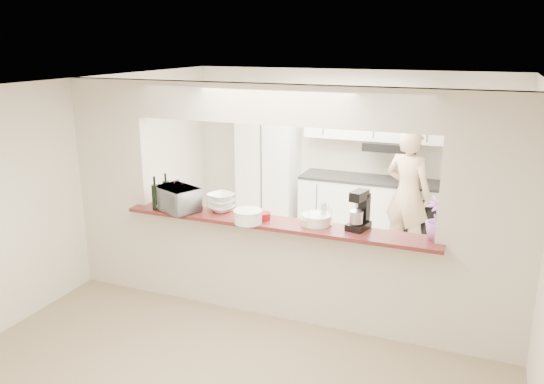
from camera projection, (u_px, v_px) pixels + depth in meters
The scene contains 19 objects.
floor at pixel (277, 313), 5.86m from camera, with size 6.00×6.00×0.00m, color #9B8B69.
tile_overlay at pixel (318, 261), 7.24m from camera, with size 5.00×2.90×0.01m, color #BDB7AA.
partition at pixel (277, 184), 5.45m from camera, with size 5.00×0.15×2.50m.
bar_counter at pixel (277, 266), 5.70m from camera, with size 3.40×0.38×1.09m.
kitchen_cabinets at pixel (331, 172), 8.09m from camera, with size 3.15×0.62×2.25m.
refrigerator at pixel (487, 196), 7.26m from camera, with size 0.75×0.70×1.70m, color #BCBCC2.
flower_left at pixel (173, 191), 6.02m from camera, with size 0.31×0.27×0.34m, color pink.
wine_bottle_a at pixel (166, 192), 6.08m from camera, with size 0.07×0.07×0.36m.
wine_bottle_b at pixel (155, 196), 5.89m from camera, with size 0.08×0.08×0.38m.
toaster_oven at pixel (177, 199), 5.84m from camera, with size 0.49×0.33×0.27m, color #9F9EA3.
serving_bowls at pixel (221, 203), 5.82m from camera, with size 0.27×0.27×0.20m, color white.
plate_stack_a at pixel (248, 217), 5.46m from camera, with size 0.30×0.30×0.14m.
plate_stack_b at pixel (317, 219), 5.42m from camera, with size 0.30×0.30×0.11m.
red_bowl at pixel (263, 216), 5.58m from camera, with size 0.16×0.16×0.07m, color maroon.
tan_bowl at pixel (308, 222), 5.40m from camera, with size 0.16×0.16×0.07m, color beige.
utensil_caddy at pixel (320, 215), 5.42m from camera, with size 0.28×0.21×0.23m.
stand_mixer at pixel (360, 212), 5.26m from camera, with size 0.23×0.30×0.40m.
flower_right at pixel (438, 218), 4.98m from camera, with size 0.23×0.23×0.41m, color #AB62B7.
person at pixel (408, 195), 7.18m from camera, with size 0.65×0.43×1.79m, color tan.
Camera 1 is at (1.91, -4.91, 2.90)m, focal length 35.00 mm.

